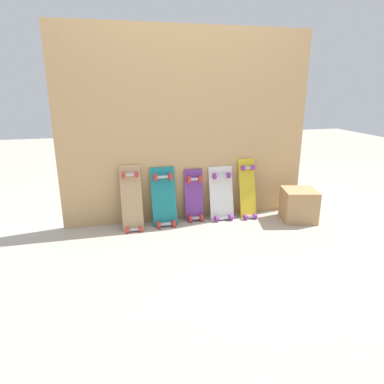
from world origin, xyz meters
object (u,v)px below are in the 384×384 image
at_px(skateboard_yellow, 248,192).
at_px(skateboard_natural, 132,202).
at_px(wooden_crate, 299,205).
at_px(skateboard_purple, 194,198).
at_px(skateboard_teal, 164,200).
at_px(skateboard_white, 222,197).

bearing_deg(skateboard_yellow, skateboard_natural, -178.83).
bearing_deg(wooden_crate, skateboard_purple, 165.57).
relative_size(skateboard_purple, skateboard_yellow, 0.86).
height_order(skateboard_yellow, wooden_crate, skateboard_yellow).
distance_m(skateboard_teal, skateboard_yellow, 0.83).
height_order(skateboard_teal, skateboard_yellow, skateboard_yellow).
relative_size(skateboard_teal, skateboard_yellow, 0.93).
xyz_separation_m(skateboard_natural, wooden_crate, (1.56, -0.19, -0.10)).
xyz_separation_m(skateboard_yellow, wooden_crate, (0.44, -0.21, -0.10)).
relative_size(skateboard_purple, wooden_crate, 1.82).
xyz_separation_m(skateboard_natural, skateboard_teal, (0.29, 0.02, -0.01)).
xyz_separation_m(skateboard_purple, skateboard_yellow, (0.53, -0.04, 0.03)).
distance_m(skateboard_white, skateboard_yellow, 0.27).
relative_size(skateboard_natural, skateboard_yellow, 1.00).
distance_m(skateboard_teal, skateboard_white, 0.56).
distance_m(skateboard_natural, skateboard_purple, 0.60).
distance_m(skateboard_purple, skateboard_white, 0.27).
distance_m(skateboard_purple, skateboard_yellow, 0.53).
height_order(skateboard_purple, skateboard_white, skateboard_white).
relative_size(skateboard_teal, wooden_crate, 1.96).
bearing_deg(skateboard_yellow, skateboard_white, 177.62).
height_order(skateboard_natural, wooden_crate, skateboard_natural).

